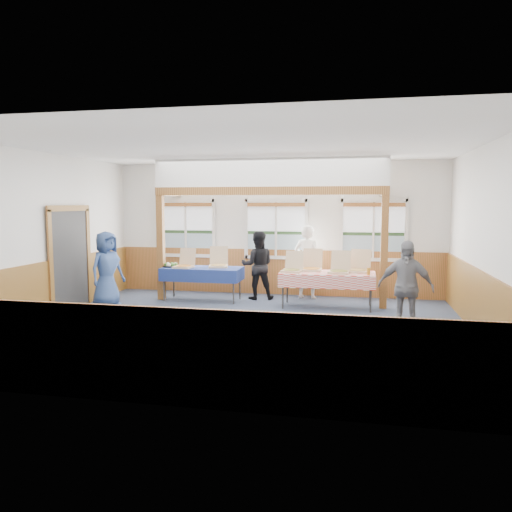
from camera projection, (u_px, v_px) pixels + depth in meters
The scene contains 31 objects.
floor at pixel (244, 328), 8.88m from camera, with size 8.00×8.00×0.00m, color #282E41.
ceiling at pixel (244, 146), 8.54m from camera, with size 8.00×8.00×0.00m, color white.
wall_back at pixel (276, 229), 12.12m from camera, with size 8.00×8.00×0.00m, color silver.
wall_front at pixel (170, 262), 5.30m from camera, with size 8.00×8.00×0.00m, color silver.
wall_left at pixel (40, 236), 9.51m from camera, with size 8.00×8.00×0.00m, color silver.
wall_right at pixel (489, 242), 7.91m from camera, with size 8.00×8.00×0.00m, color silver.
wainscot_back at pixel (276, 272), 12.20m from camera, with size 7.98×0.05×1.10m, color brown.
wainscot_front at pixel (172, 357), 5.43m from camera, with size 7.98×0.05×1.10m, color brown.
wainscot_left at pixel (44, 290), 9.62m from camera, with size 0.05×6.98×1.10m, color brown.
wainscot_right at pixel (485, 307), 8.02m from camera, with size 0.05×6.98×1.10m, color brown.
cased_opening at pixel (70, 259), 10.44m from camera, with size 0.06×1.30×2.10m, color #2F2F2F.
window_left at pixel (186, 225), 12.53m from camera, with size 1.56×0.10×1.46m.
window_mid at pixel (276, 226), 12.07m from camera, with size 1.56×0.10×1.46m.
window_right at pixel (373, 227), 11.61m from camera, with size 1.56×0.10×1.46m.
post_left at pixel (161, 248), 11.49m from camera, with size 0.15×0.15×2.40m, color brown.
post_right at pixel (384, 252), 10.49m from camera, with size 0.15×0.15×2.40m, color brown.
cross_beam at pixel (268, 191), 10.86m from camera, with size 5.15×0.18×0.18m, color brown.
table_left at pixel (202, 270), 11.42m from camera, with size 1.82×0.82×0.76m.
table_right at pixel (327, 275), 10.63m from camera, with size 2.00×0.89×0.76m.
pizza_box_a at pixel (184, 265), 11.38m from camera, with size 0.44×0.51×0.43m.
pizza_box_b at pixel (218, 264), 11.49m from camera, with size 0.53×0.60×0.46m.
pizza_box_c at pixel (292, 269), 10.67m from camera, with size 0.45×0.53×0.44m.
pizza_box_d at pixel (312, 267), 10.88m from camera, with size 0.43×0.52×0.46m.
pizza_box_e at pixel (339, 270), 10.49m from camera, with size 0.47×0.55×0.46m.
pizza_box_f at pixel (359, 269), 10.63m from camera, with size 0.51×0.59×0.47m.
veggie_tray at pixel (171, 265), 11.56m from camera, with size 0.42×0.42×0.09m.
drink_glass at pixel (368, 271), 10.20m from camera, with size 0.07×0.07×0.15m, color #AA6F1C.
woman_white at pixel (307, 262), 11.65m from camera, with size 0.63×0.41×1.72m, color white.
woman_black at pixel (258, 265), 11.55m from camera, with size 0.77×0.60×1.58m, color black.
man_blue at pixel (107, 269), 10.68m from camera, with size 0.79×0.52×1.63m, color #365288.
person_grey at pixel (405, 287), 8.48m from camera, with size 0.94×0.39×1.60m, color gray.
Camera 1 is at (1.96, -8.47, 2.21)m, focal length 35.00 mm.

